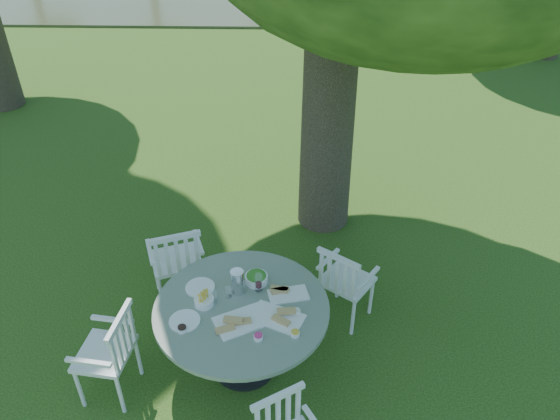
{
  "coord_description": "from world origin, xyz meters",
  "views": [
    {
      "loc": [
        0.12,
        -4.2,
        3.92
      ],
      "look_at": [
        0.0,
        0.2,
        0.85
      ],
      "focal_mm": 35.0,
      "sensor_mm": 36.0,
      "label": 1
    }
  ],
  "objects": [
    {
      "name": "chair_nw",
      "position": [
        -0.97,
        -0.23,
        0.54
      ],
      "size": [
        0.59,
        0.57,
        0.92
      ],
      "rotation": [
        0.0,
        0.0,
        -2.79
      ],
      "color": "white",
      "rests_on": "ground"
    },
    {
      "name": "tableware",
      "position": [
        -0.29,
        -0.95,
        0.77
      ],
      "size": [
        1.12,
        0.78,
        0.22
      ],
      "color": "white",
      "rests_on": "table"
    },
    {
      "name": "chair_ne",
      "position": [
        0.59,
        -0.43,
        0.51
      ],
      "size": [
        0.59,
        0.59,
        0.86
      ],
      "rotation": [
        0.0,
        0.0,
        -3.76
      ],
      "color": "white",
      "rests_on": "ground"
    },
    {
      "name": "chair_sw",
      "position": [
        -1.29,
        -1.3,
        0.52
      ],
      "size": [
        0.47,
        0.5,
        0.88
      ],
      "rotation": [
        0.0,
        0.0,
        -1.71
      ],
      "color": "white",
      "rests_on": "ground"
    },
    {
      "name": "ground",
      "position": [
        0.0,
        0.0,
        0.0
      ],
      "size": [
        140.0,
        140.0,
        0.0
      ],
      "primitive_type": "plane",
      "color": "#19360B",
      "rests_on": "ground"
    },
    {
      "name": "table",
      "position": [
        -0.28,
        -1.01,
        0.6
      ],
      "size": [
        1.44,
        1.44,
        0.73
      ],
      "color": "black",
      "rests_on": "ground"
    }
  ]
}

